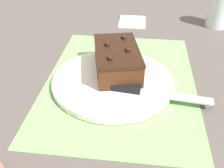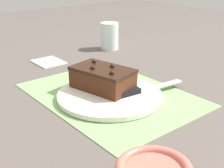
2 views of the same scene
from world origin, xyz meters
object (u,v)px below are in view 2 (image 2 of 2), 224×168
Objects in this scene: chocolate_cake at (103,78)px; serving_knife at (140,90)px; drinking_glass at (110,36)px; cake_plate at (110,95)px.

chocolate_cake is 0.10m from serving_knife.
drinking_glass is (-0.42, 0.24, 0.03)m from serving_knife.
cake_plate is at bearing -38.74° from drinking_glass.
cake_plate is 0.48m from drinking_glass.
cake_plate is 0.08m from serving_knife.
chocolate_cake is at bearing -136.89° from serving_knife.
serving_knife is at bearing 55.66° from cake_plate.
drinking_glass reaches higher than serving_knife.
cake_plate is at bearing -8.29° from chocolate_cake.
serving_knife is at bearing 36.51° from chocolate_cake.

